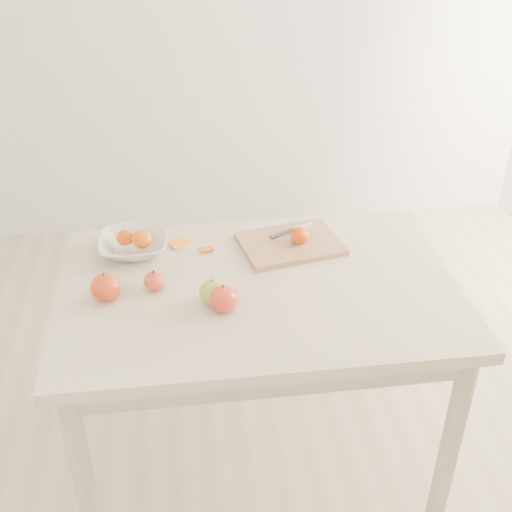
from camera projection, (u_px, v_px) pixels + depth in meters
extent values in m
plane|color=#C6B293|center=(258.00, 453.00, 2.34)|extent=(3.50, 3.50, 0.00)
cube|color=beige|center=(258.00, 290.00, 1.95)|extent=(1.20, 0.80, 0.04)
cylinder|color=#BCAA8E|center=(102.00, 331.00, 2.38)|extent=(0.06, 0.06, 0.71)
cylinder|color=#BCAA8E|center=(384.00, 308.00, 2.50)|extent=(0.06, 0.06, 0.71)
cylinder|color=#BCAA8E|center=(84.00, 482.00, 1.81)|extent=(0.06, 0.06, 0.71)
cylinder|color=#BCAA8E|center=(451.00, 443.00, 1.93)|extent=(0.06, 0.06, 0.71)
cube|color=#AC7E56|center=(290.00, 244.00, 2.13)|extent=(0.36, 0.29, 0.02)
ellipsoid|color=#D34207|center=(300.00, 235.00, 2.10)|extent=(0.06, 0.06, 0.05)
imported|color=silver|center=(133.00, 245.00, 2.08)|extent=(0.23, 0.23, 0.06)
ellipsoid|color=#D44E07|center=(125.00, 237.00, 2.08)|extent=(0.06, 0.06, 0.05)
ellipsoid|color=#D65207|center=(142.00, 239.00, 2.06)|extent=(0.07, 0.07, 0.06)
cube|color=orange|center=(180.00, 245.00, 2.13)|extent=(0.07, 0.07, 0.01)
cube|color=#DE5E0F|center=(206.00, 250.00, 2.11)|extent=(0.05, 0.05, 0.01)
cube|color=silver|center=(304.00, 227.00, 2.19)|extent=(0.07, 0.05, 0.01)
cube|color=#3A3D42|center=(282.00, 233.00, 2.16)|extent=(0.09, 0.06, 0.00)
ellipsoid|color=#6C9C1C|center=(212.00, 292.00, 1.85)|extent=(0.08, 0.08, 0.07)
ellipsoid|color=maroon|center=(106.00, 287.00, 1.86)|extent=(0.09, 0.09, 0.08)
ellipsoid|color=#A31C28|center=(155.00, 281.00, 1.90)|extent=(0.07, 0.07, 0.06)
ellipsoid|color=maroon|center=(224.00, 299.00, 1.81)|extent=(0.09, 0.09, 0.08)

